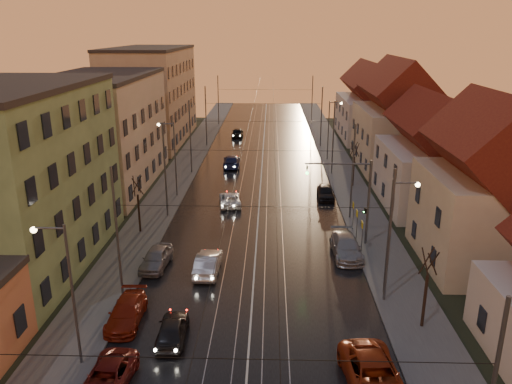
# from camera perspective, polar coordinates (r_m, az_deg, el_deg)

# --- Properties ---
(road) EXTENTS (16.00, 120.00, 0.04)m
(road) POSITION_cam_1_polar(r_m,az_deg,el_deg) (62.34, 0.64, 2.36)
(road) COLOR black
(road) RESTS_ON ground
(sidewalk_left) EXTENTS (4.00, 120.00, 0.15)m
(sidewalk_left) POSITION_cam_1_polar(r_m,az_deg,el_deg) (63.30, -8.46, 2.46)
(sidewalk_left) COLOR #4C4C4C
(sidewalk_left) RESTS_ON ground
(sidewalk_right) EXTENTS (4.00, 120.00, 0.15)m
(sidewalk_right) POSITION_cam_1_polar(r_m,az_deg,el_deg) (62.95, 9.78, 2.30)
(sidewalk_right) COLOR #4C4C4C
(sidewalk_right) RESTS_ON ground
(tram_rail_0) EXTENTS (0.06, 120.00, 0.03)m
(tram_rail_0) POSITION_cam_1_polar(r_m,az_deg,el_deg) (62.41, -1.38, 2.41)
(tram_rail_0) COLOR gray
(tram_rail_0) RESTS_ON road
(tram_rail_1) EXTENTS (0.06, 120.00, 0.03)m
(tram_rail_1) POSITION_cam_1_polar(r_m,az_deg,el_deg) (62.35, -0.07, 2.40)
(tram_rail_1) COLOR gray
(tram_rail_1) RESTS_ON road
(tram_rail_2) EXTENTS (0.06, 120.00, 0.03)m
(tram_rail_2) POSITION_cam_1_polar(r_m,az_deg,el_deg) (62.33, 1.35, 2.38)
(tram_rail_2) COLOR gray
(tram_rail_2) RESTS_ON road
(tram_rail_3) EXTENTS (0.06, 120.00, 0.03)m
(tram_rail_3) POSITION_cam_1_polar(r_m,az_deg,el_deg) (62.33, 2.66, 2.37)
(tram_rail_3) COLOR gray
(tram_rail_3) RESTS_ON road
(apartment_left_1) EXTENTS (10.00, 18.00, 13.00)m
(apartment_left_1) POSITION_cam_1_polar(r_m,az_deg,el_deg) (40.14, -25.99, 1.17)
(apartment_left_1) COLOR #607F51
(apartment_left_1) RESTS_ON ground
(apartment_left_2) EXTENTS (10.00, 20.00, 12.00)m
(apartment_left_2) POSITION_cam_1_polar(r_m,az_deg,el_deg) (58.15, -17.09, 6.47)
(apartment_left_2) COLOR #B7AC8D
(apartment_left_2) RESTS_ON ground
(apartment_left_3) EXTENTS (10.00, 24.00, 14.00)m
(apartment_left_3) POSITION_cam_1_polar(r_m,az_deg,el_deg) (80.80, -11.82, 10.67)
(apartment_left_3) COLOR tan
(apartment_left_3) RESTS_ON ground
(house_right_1) EXTENTS (8.67, 10.20, 10.80)m
(house_right_1) POSITION_cam_1_polar(r_m,az_deg,el_deg) (40.11, 24.97, -0.27)
(house_right_1) COLOR #C0B093
(house_right_1) RESTS_ON ground
(house_right_2) EXTENTS (9.18, 12.24, 9.20)m
(house_right_2) POSITION_cam_1_polar(r_m,az_deg,el_deg) (52.03, 19.48, 3.39)
(house_right_2) COLOR beige
(house_right_2) RESTS_ON ground
(house_right_3) EXTENTS (9.18, 14.28, 11.50)m
(house_right_3) POSITION_cam_1_polar(r_m,az_deg,el_deg) (65.92, 15.79, 7.70)
(house_right_3) COLOR #C0B093
(house_right_3) RESTS_ON ground
(house_right_4) EXTENTS (9.18, 16.32, 10.00)m
(house_right_4) POSITION_cam_1_polar(r_m,az_deg,el_deg) (83.39, 12.87, 9.46)
(house_right_4) COLOR beige
(house_right_4) RESTS_ON ground
(catenary_pole_l_1) EXTENTS (0.16, 0.16, 9.00)m
(catenary_pole_l_1) POSITION_cam_1_polar(r_m,az_deg,el_deg) (33.01, -15.58, -4.72)
(catenary_pole_l_1) COLOR #595B60
(catenary_pole_l_1) RESTS_ON ground
(catenary_pole_r_1) EXTENTS (0.16, 0.16, 9.00)m
(catenary_pole_r_1) POSITION_cam_1_polar(r_m,az_deg,el_deg) (32.42, 14.99, -5.09)
(catenary_pole_r_1) COLOR #595B60
(catenary_pole_r_1) RESTS_ON ground
(catenary_pole_l_2) EXTENTS (0.16, 0.16, 9.00)m
(catenary_pole_l_2) POSITION_cam_1_polar(r_m,az_deg,el_deg) (46.74, -10.34, 2.38)
(catenary_pole_l_2) COLOR #595B60
(catenary_pole_l_2) RESTS_ON ground
(catenary_pole_r_2) EXTENTS (0.16, 0.16, 9.00)m
(catenary_pole_r_2) POSITION_cam_1_polar(r_m,az_deg,el_deg) (46.33, 10.97, 2.20)
(catenary_pole_r_2) COLOR #595B60
(catenary_pole_r_2) RESTS_ON ground
(catenary_pole_l_3) EXTENTS (0.16, 0.16, 9.00)m
(catenary_pole_l_3) POSITION_cam_1_polar(r_m,az_deg,el_deg) (61.07, -7.51, 6.20)
(catenary_pole_l_3) COLOR #595B60
(catenary_pole_l_3) RESTS_ON ground
(catenary_pole_r_3) EXTENTS (0.16, 0.16, 9.00)m
(catenary_pole_r_3) POSITION_cam_1_polar(r_m,az_deg,el_deg) (60.75, 8.82, 6.08)
(catenary_pole_r_3) COLOR #595B60
(catenary_pole_r_3) RESTS_ON ground
(catenary_pole_l_4) EXTENTS (0.16, 0.16, 9.00)m
(catenary_pole_l_4) POSITION_cam_1_polar(r_m,az_deg,el_deg) (75.66, -5.74, 8.55)
(catenary_pole_l_4) COLOR #595B60
(catenary_pole_l_4) RESTS_ON ground
(catenary_pole_r_4) EXTENTS (0.16, 0.16, 9.00)m
(catenary_pole_r_4) POSITION_cam_1_polar(r_m,az_deg,el_deg) (75.41, 7.48, 8.46)
(catenary_pole_r_4) COLOR #595B60
(catenary_pole_r_4) RESTS_ON ground
(catenary_pole_l_5) EXTENTS (0.16, 0.16, 9.00)m
(catenary_pole_l_5) POSITION_cam_1_polar(r_m,az_deg,el_deg) (93.34, -4.34, 10.39)
(catenary_pole_l_5) COLOR #595B60
(catenary_pole_l_5) RESTS_ON ground
(catenary_pole_r_5) EXTENTS (0.16, 0.16, 9.00)m
(catenary_pole_r_5) POSITION_cam_1_polar(r_m,az_deg,el_deg) (93.13, 6.42, 10.32)
(catenary_pole_r_5) COLOR #595B60
(catenary_pole_r_5) RESTS_ON ground
(street_lamp_0) EXTENTS (1.75, 0.32, 8.00)m
(street_lamp_0) POSITION_cam_1_polar(r_m,az_deg,el_deg) (27.08, -20.96, -9.61)
(street_lamp_0) COLOR #595B60
(street_lamp_0) RESTS_ON ground
(street_lamp_1) EXTENTS (1.75, 0.32, 8.00)m
(street_lamp_1) POSITION_cam_1_polar(r_m,az_deg,el_deg) (33.30, 15.52, -3.80)
(street_lamp_1) COLOR #595B60
(street_lamp_1) RESTS_ON ground
(street_lamp_2) EXTENTS (1.75, 0.32, 8.00)m
(street_lamp_2) POSITION_cam_1_polar(r_m,az_deg,el_deg) (52.43, -9.59, 4.56)
(street_lamp_2) COLOR #595B60
(street_lamp_2) RESTS_ON ground
(street_lamp_3) EXTENTS (1.75, 0.32, 8.00)m
(street_lamp_3) POSITION_cam_1_polar(r_m,az_deg,el_deg) (67.56, 8.57, 7.63)
(street_lamp_3) COLOR #595B60
(street_lamp_3) RESTS_ON ground
(traffic_light_mast) EXTENTS (5.30, 0.32, 7.20)m
(traffic_light_mast) POSITION_cam_1_polar(r_m,az_deg,el_deg) (40.53, 11.41, 0.02)
(traffic_light_mast) COLOR #595B60
(traffic_light_mast) RESTS_ON ground
(bare_tree_0) EXTENTS (1.09, 1.09, 5.11)m
(bare_tree_0) POSITION_cam_1_polar(r_m,az_deg,el_deg) (44.00, -13.28, -1.56)
(bare_tree_0) COLOR black
(bare_tree_0) RESTS_ON ground
(bare_tree_1) EXTENTS (1.09, 1.09, 5.11)m
(bare_tree_1) POSITION_cam_1_polar(r_m,az_deg,el_deg) (31.10, 18.84, -10.63)
(bare_tree_1) COLOR black
(bare_tree_1) RESTS_ON ground
(bare_tree_2) EXTENTS (1.09, 1.09, 5.11)m
(bare_tree_2) POSITION_cam_1_polar(r_m,az_deg,el_deg) (56.66, 11.12, 2.99)
(bare_tree_2) COLOR black
(bare_tree_2) RESTS_ON ground
(driving_car_0) EXTENTS (1.78, 4.07, 1.36)m
(driving_car_0) POSITION_cam_1_polar(r_m,az_deg,el_deg) (29.80, -9.54, -15.21)
(driving_car_0) COLOR black
(driving_car_0) RESTS_ON ground
(driving_car_1) EXTENTS (1.70, 4.61, 1.51)m
(driving_car_1) POSITION_cam_1_polar(r_m,az_deg,el_deg) (36.78, -5.52, -8.08)
(driving_car_1) COLOR #AFB0B5
(driving_car_1) RESTS_ON ground
(driving_car_2) EXTENTS (2.60, 4.65, 1.23)m
(driving_car_2) POSITION_cam_1_polar(r_m,az_deg,el_deg) (50.34, -3.00, -0.84)
(driving_car_2) COLOR white
(driving_car_2) RESTS_ON ground
(driving_car_3) EXTENTS (2.38, 5.29, 1.51)m
(driving_car_3) POSITION_cam_1_polar(r_m,az_deg,el_deg) (64.47, -2.81, 3.54)
(driving_car_3) COLOR #171D45
(driving_car_3) RESTS_ON ground
(driving_car_4) EXTENTS (1.80, 4.46, 1.52)m
(driving_car_4) POSITION_cam_1_polar(r_m,az_deg,el_deg) (82.68, -2.13, 6.81)
(driving_car_4) COLOR black
(driving_car_4) RESTS_ON ground
(parked_left_1) EXTENTS (2.31, 4.57, 1.24)m
(parked_left_1) POSITION_cam_1_polar(r_m,az_deg,el_deg) (27.12, -16.63, -19.74)
(parked_left_1) COLOR #5B120F
(parked_left_1) RESTS_ON ground
(parked_left_2) EXTENTS (1.98, 4.65, 1.34)m
(parked_left_2) POSITION_cam_1_polar(r_m,az_deg,el_deg) (31.93, -14.59, -13.16)
(parked_left_2) COLOR maroon
(parked_left_2) RESTS_ON ground
(parked_left_3) EXTENTS (2.08, 4.45, 1.47)m
(parked_left_3) POSITION_cam_1_polar(r_m,az_deg,el_deg) (38.15, -11.34, -7.40)
(parked_left_3) COLOR #94959A
(parked_left_3) RESTS_ON ground
(parked_right_0) EXTENTS (3.12, 5.92, 1.59)m
(parked_right_0) POSITION_cam_1_polar(r_m,az_deg,el_deg) (26.55, 13.35, -19.88)
(parked_right_0) COLOR maroon
(parked_right_0) RESTS_ON ground
(parked_right_1) EXTENTS (2.26, 5.32, 1.53)m
(parked_right_1) POSITION_cam_1_polar(r_m,az_deg,el_deg) (39.81, 10.27, -6.17)
(parked_right_1) COLOR #9B9CA1
(parked_right_1) RESTS_ON ground
(parked_right_2) EXTENTS (1.74, 4.19, 1.42)m
(parked_right_2) POSITION_cam_1_polar(r_m,az_deg,el_deg) (52.67, 7.94, -0.02)
(parked_right_2) COLOR black
(parked_right_2) RESTS_ON ground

